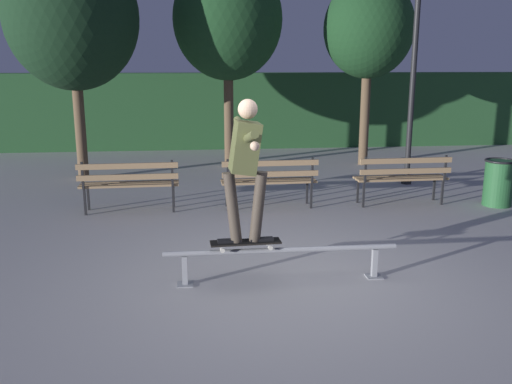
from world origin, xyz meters
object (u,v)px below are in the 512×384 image
object	(u,v)px
park_bench_right_center	(403,175)
tree_far_left	(72,17)
skateboard	(246,243)
skateboarder	(245,159)
tree_behind_benches	(228,20)
grind_rail	(281,255)
trash_can	(499,182)
park_bench_leftmost	(129,181)
park_bench_left_center	(269,177)
lamp_post_right	(414,59)
tree_far_right	(369,29)

from	to	relation	value
park_bench_right_center	tree_far_left	bearing A→B (deg)	154.44
skateboard	park_bench_right_center	distance (m)	4.32
skateboarder	tree_behind_benches	bearing A→B (deg)	88.15
skateboard	tree_behind_benches	bearing A→B (deg)	88.13
grind_rail	skateboard	world-z (taller)	skateboard
skateboarder	skateboard	bearing A→B (deg)	-177.06
trash_can	tree_behind_benches	bearing A→B (deg)	136.98
skateboarder	park_bench_leftmost	bearing A→B (deg)	117.55
grind_rail	tree_behind_benches	size ratio (longest dim) A/B	0.56
park_bench_leftmost	park_bench_left_center	xyz separation A→B (m)	(2.31, 0.00, 0.00)
skateboard	lamp_post_right	xyz separation A→B (m)	(3.71, 4.77, 2.01)
park_bench_left_center	tree_far_right	xyz separation A→B (m)	(2.79, 3.85, 2.61)
tree_far_right	park_bench_left_center	bearing A→B (deg)	-125.94
skateboard	skateboarder	size ratio (longest dim) A/B	0.51
grind_rail	park_bench_left_center	world-z (taller)	park_bench_left_center
lamp_post_right	trash_can	size ratio (longest dim) A/B	4.88
park_bench_right_center	trash_can	world-z (taller)	park_bench_right_center
grind_rail	park_bench_left_center	bearing A→B (deg)	85.03
park_bench_right_center	lamp_post_right	xyz separation A→B (m)	(0.73, 1.64, 1.94)
tree_behind_benches	grind_rail	bearing A→B (deg)	-88.58
skateboard	park_bench_right_center	size ratio (longest dim) A/B	0.49
park_bench_leftmost	tree_behind_benches	distance (m)	5.14
tree_behind_benches	trash_can	distance (m)	6.67
park_bench_leftmost	trash_can	bearing A→B (deg)	-1.85
park_bench_left_center	lamp_post_right	distance (m)	3.96
tree_far_right	skateboarder	bearing A→B (deg)	-116.38
skateboarder	grind_rail	bearing A→B (deg)	-0.02
tree_behind_benches	tree_far_right	size ratio (longest dim) A/B	1.09
tree_far_left	trash_can	bearing A→B (deg)	-21.87
park_bench_leftmost	park_bench_right_center	distance (m)	4.61
skateboard	tree_behind_benches	world-z (taller)	tree_behind_benches
skateboard	tree_far_left	size ratio (longest dim) A/B	0.17
park_bench_leftmost	skateboarder	bearing A→B (deg)	-62.45
tree_behind_benches	lamp_post_right	world-z (taller)	tree_behind_benches
skateboarder	tree_far_right	xyz separation A→B (m)	(3.46, 6.98, 1.74)
skateboard	park_bench_leftmost	bearing A→B (deg)	117.50
park_bench_left_center	park_bench_right_center	distance (m)	2.31
grind_rail	skateboard	distance (m)	0.44
skateboarder	tree_far_left	size ratio (longest dim) A/B	0.33
grind_rail	tree_far_left	distance (m)	7.44
park_bench_left_center	skateboard	bearing A→B (deg)	-102.17
skateboarder	lamp_post_right	distance (m)	6.14
skateboarder	trash_can	world-z (taller)	skateboarder
skateboarder	park_bench_left_center	distance (m)	3.32
tree_far_right	park_bench_leftmost	bearing A→B (deg)	-142.94
park_bench_left_center	park_bench_right_center	xyz separation A→B (m)	(2.31, 0.00, 0.00)
tree_far_left	tree_behind_benches	bearing A→B (deg)	18.65
park_bench_left_center	park_bench_right_center	world-z (taller)	same
lamp_post_right	trash_can	bearing A→B (deg)	-63.86
skateboarder	tree_far_left	distance (m)	6.90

